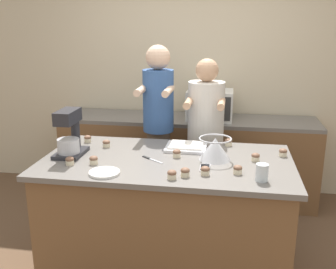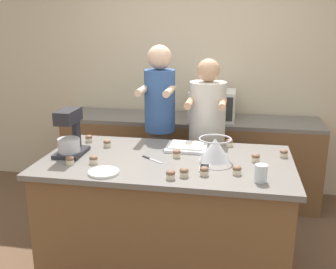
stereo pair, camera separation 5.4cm
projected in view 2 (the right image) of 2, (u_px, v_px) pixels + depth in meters
The scene contains 27 objects.
ground_plane at pixel (167, 265), 3.25m from camera, with size 16.00×16.00×0.00m, color brown.
back_wall at pixel (194, 75), 4.51m from camera, with size 10.00×0.06×2.70m.
island_counter at pixel (167, 214), 3.12m from camera, with size 1.89×1.02×0.93m.
back_counter at pixel (189, 158), 4.43m from camera, with size 2.80×0.60×0.93m.
person_left at pixel (160, 130), 3.76m from camera, with size 0.31×0.48×1.74m.
person_right at pixel (207, 141), 3.71m from camera, with size 0.35×0.51×1.63m.
stand_mixer at pixel (70, 135), 3.05m from camera, with size 0.20×0.30×0.36m.
mixing_bowl at pixel (215, 148), 2.95m from camera, with size 0.25×0.25×0.17m.
baking_tray at pixel (187, 147), 3.22m from camera, with size 0.33×0.28×0.04m.
microwave_oven at pixel (212, 105), 4.21m from camera, with size 0.49×0.40×0.31m.
cell_phone at pixel (204, 168), 2.79m from camera, with size 0.07×0.14×0.01m.
drinking_glass at pixel (261, 173), 2.55m from camera, with size 0.08×0.08×0.12m.
small_plate at pixel (104, 172), 2.70m from camera, with size 0.21×0.21×0.02m.
knife at pixel (151, 159), 2.98m from camera, with size 0.19×0.15×0.01m.
cupcake_0 at pixel (74, 141), 3.33m from camera, with size 0.06×0.06×0.06m.
cupcake_1 at pixel (229, 142), 3.29m from camera, with size 0.06×0.06×0.06m.
cupcake_2 at pixel (256, 158), 2.92m from camera, with size 0.06×0.06×0.06m.
cupcake_3 at pixel (70, 160), 2.87m from camera, with size 0.06×0.06×0.06m.
cupcake_4 at pixel (204, 171), 2.66m from camera, with size 0.06×0.06×0.06m.
cupcake_5 at pixel (107, 143), 3.27m from camera, with size 0.06×0.06×0.06m.
cupcake_6 at pixel (237, 170), 2.68m from camera, with size 0.06×0.06×0.06m.
cupcake_7 at pixel (171, 174), 2.60m from camera, with size 0.06×0.06×0.06m.
cupcake_8 at pixel (177, 153), 3.02m from camera, with size 0.06×0.06×0.06m.
cupcake_9 at pixel (284, 153), 3.02m from camera, with size 0.06×0.06×0.06m.
cupcake_10 at pixel (184, 172), 2.64m from camera, with size 0.06×0.06×0.06m.
cupcake_11 at pixel (89, 138), 3.41m from camera, with size 0.06×0.06×0.06m.
cupcake_12 at pixel (94, 159), 2.88m from camera, with size 0.06×0.06×0.06m.
Camera 2 is at (0.52, -2.77, 1.94)m, focal length 42.00 mm.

